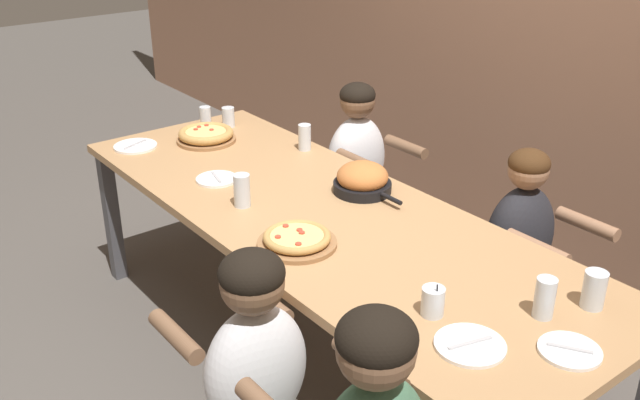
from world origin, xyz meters
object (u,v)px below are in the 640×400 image
(empty_plate_c, at_px, (470,345))
(diner_far_midleft, at_px, (356,188))
(empty_plate_b, at_px, (570,351))
(drinking_glass_b, at_px, (205,116))
(drinking_glass_d, at_px, (544,300))
(drinking_glass_a, at_px, (242,192))
(cocktail_glass_blue, at_px, (433,303))
(pizza_board_main, at_px, (206,135))
(skillet_bowl, at_px, (363,180))
(drinking_glass_f, at_px, (594,292))
(diner_far_midright, at_px, (515,273))
(drinking_glass_e, at_px, (305,139))
(drinking_glass_c, at_px, (228,118))
(empty_plate_a, at_px, (135,146))
(pizza_board_second, at_px, (297,239))
(empty_plate_d, at_px, (217,179))

(empty_plate_c, bearing_deg, diner_far_midleft, 150.07)
(empty_plate_b, height_order, drinking_glass_b, drinking_glass_b)
(drinking_glass_b, distance_m, drinking_glass_d, 2.32)
(drinking_glass_a, bearing_deg, empty_plate_c, 0.53)
(cocktail_glass_blue, bearing_deg, empty_plate_b, 24.48)
(pizza_board_main, height_order, skillet_bowl, skillet_bowl)
(drinking_glass_b, bearing_deg, drinking_glass_d, -1.93)
(drinking_glass_f, relative_size, diner_far_midright, 0.12)
(drinking_glass_e, bearing_deg, drinking_glass_c, -167.79)
(drinking_glass_a, distance_m, drinking_glass_d, 1.34)
(cocktail_glass_blue, xyz_separation_m, drinking_glass_c, (-2.01, 0.45, 0.01))
(drinking_glass_d, height_order, diner_far_midleft, diner_far_midleft)
(drinking_glass_d, xyz_separation_m, diner_far_midright, (-0.54, 0.61, -0.38))
(skillet_bowl, relative_size, empty_plate_a, 1.71)
(cocktail_glass_blue, bearing_deg, pizza_board_second, -173.72)
(empty_plate_b, bearing_deg, drinking_glass_e, 168.14)
(pizza_board_second, height_order, diner_far_midright, diner_far_midright)
(cocktail_glass_blue, distance_m, drinking_glass_b, 2.13)
(cocktail_glass_blue, relative_size, diner_far_midright, 0.12)
(empty_plate_d, bearing_deg, drinking_glass_a, -9.65)
(drinking_glass_f, bearing_deg, diner_far_midleft, 165.57)
(skillet_bowl, bearing_deg, drinking_glass_f, -0.31)
(empty_plate_a, bearing_deg, cocktail_glass_blue, 3.04)
(empty_plate_b, height_order, drinking_glass_f, drinking_glass_f)
(pizza_board_second, height_order, empty_plate_d, pizza_board_second)
(drinking_glass_b, height_order, drinking_glass_e, drinking_glass_e)
(empty_plate_a, xyz_separation_m, drinking_glass_b, (-0.07, 0.46, 0.05))
(empty_plate_b, relative_size, drinking_glass_b, 1.72)
(empty_plate_b, bearing_deg, diner_far_midleft, 158.59)
(drinking_glass_c, bearing_deg, drinking_glass_a, -28.06)
(pizza_board_main, relative_size, drinking_glass_b, 2.84)
(drinking_glass_b, height_order, drinking_glass_d, drinking_glass_d)
(cocktail_glass_blue, bearing_deg, drinking_glass_e, 158.65)
(empty_plate_c, xyz_separation_m, drinking_glass_d, (0.03, 0.31, 0.06))
(drinking_glass_a, height_order, diner_far_midleft, diner_far_midleft)
(pizza_board_main, xyz_separation_m, drinking_glass_d, (2.10, 0.05, 0.03))
(drinking_glass_a, distance_m, drinking_glass_b, 1.09)
(drinking_glass_e, bearing_deg, empty_plate_a, -130.16)
(pizza_board_main, distance_m, cocktail_glass_blue, 1.89)
(diner_far_midleft, bearing_deg, diner_far_midright, 90.00)
(cocktail_glass_blue, relative_size, diner_far_midleft, 0.11)
(empty_plate_d, bearing_deg, drinking_glass_c, 144.48)
(drinking_glass_a, bearing_deg, empty_plate_d, 170.35)
(drinking_glass_f, xyz_separation_m, diner_far_midleft, (-1.71, 0.44, -0.35))
(pizza_board_main, relative_size, diner_far_midright, 0.29)
(empty_plate_d, xyz_separation_m, diner_far_midleft, (-0.03, 0.88, -0.30))
(diner_far_midright, bearing_deg, diner_far_midleft, -90.00)
(diner_far_midleft, bearing_deg, pizza_board_main, -34.86)
(drinking_glass_c, relative_size, diner_far_midright, 0.10)
(pizza_board_second, relative_size, empty_plate_a, 1.39)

